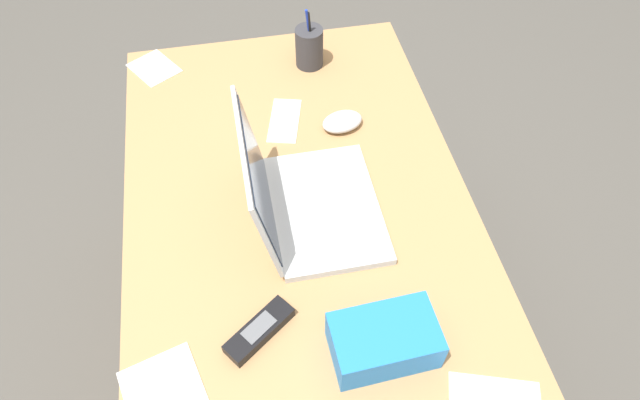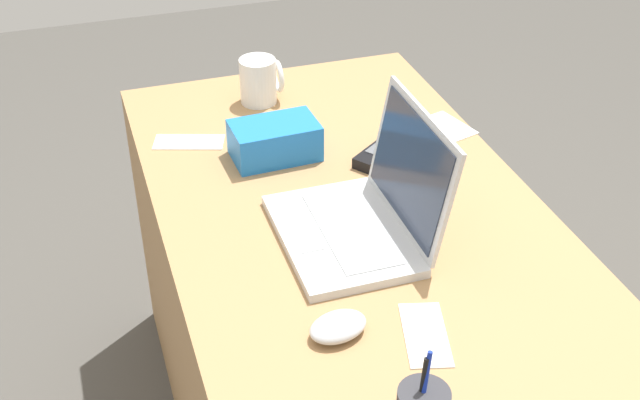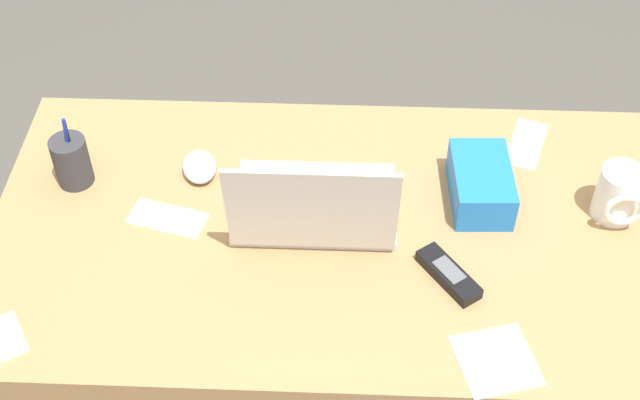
{
  "view_description": "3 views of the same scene",
  "coord_description": "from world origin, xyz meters",
  "px_view_note": "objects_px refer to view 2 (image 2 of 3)",
  "views": [
    {
      "loc": [
        -0.64,
        0.1,
        1.67
      ],
      "look_at": [
        0.03,
        -0.03,
        0.8
      ],
      "focal_mm": 31.38,
      "sensor_mm": 36.0,
      "label": 1
    },
    {
      "loc": [
        1.23,
        -0.47,
        1.65
      ],
      "look_at": [
        0.0,
        -0.08,
        0.78
      ],
      "focal_mm": 47.17,
      "sensor_mm": 36.0,
      "label": 2
    },
    {
      "loc": [
        0.0,
        1.13,
        1.95
      ],
      "look_at": [
        0.05,
        -0.04,
        0.76
      ],
      "focal_mm": 48.75,
      "sensor_mm": 36.0,
      "label": 3
    }
  ],
  "objects_px": {
    "coffee_mug_white": "(260,81)",
    "cordless_phone": "(379,153)",
    "laptop": "(365,212)",
    "computer_mouse": "(338,327)",
    "snack_bag": "(275,140)"
  },
  "relations": [
    {
      "from": "cordless_phone",
      "to": "computer_mouse",
      "type": "bearing_deg",
      "value": -28.08
    },
    {
      "from": "cordless_phone",
      "to": "snack_bag",
      "type": "xyz_separation_m",
      "value": [
        -0.07,
        -0.21,
        0.03
      ]
    },
    {
      "from": "computer_mouse",
      "to": "coffee_mug_white",
      "type": "height_order",
      "value": "coffee_mug_white"
    },
    {
      "from": "cordless_phone",
      "to": "snack_bag",
      "type": "distance_m",
      "value": 0.22
    },
    {
      "from": "computer_mouse",
      "to": "cordless_phone",
      "type": "relative_size",
      "value": 0.71
    },
    {
      "from": "laptop",
      "to": "cordless_phone",
      "type": "xyz_separation_m",
      "value": [
        -0.25,
        0.13,
        -0.04
      ]
    },
    {
      "from": "coffee_mug_white",
      "to": "cordless_phone",
      "type": "relative_size",
      "value": 0.79
    },
    {
      "from": "coffee_mug_white",
      "to": "snack_bag",
      "type": "bearing_deg",
      "value": -7.72
    },
    {
      "from": "laptop",
      "to": "coffee_mug_white",
      "type": "height_order",
      "value": "laptop"
    },
    {
      "from": "computer_mouse",
      "to": "coffee_mug_white",
      "type": "bearing_deg",
      "value": 160.28
    },
    {
      "from": "snack_bag",
      "to": "coffee_mug_white",
      "type": "bearing_deg",
      "value": 172.28
    },
    {
      "from": "coffee_mug_white",
      "to": "laptop",
      "type": "bearing_deg",
      "value": 4.69
    },
    {
      "from": "laptop",
      "to": "cordless_phone",
      "type": "bearing_deg",
      "value": 153.09
    },
    {
      "from": "cordless_phone",
      "to": "snack_bag",
      "type": "relative_size",
      "value": 0.76
    },
    {
      "from": "computer_mouse",
      "to": "cordless_phone",
      "type": "height_order",
      "value": "computer_mouse"
    }
  ]
}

